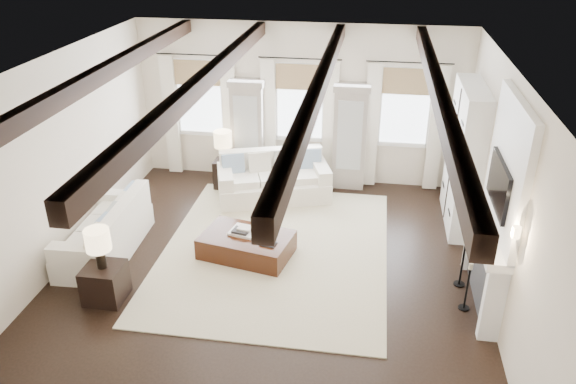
% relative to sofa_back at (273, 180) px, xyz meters
% --- Properties ---
extents(ground, '(7.50, 7.50, 0.00)m').
position_rel_sofa_back_xyz_m(ground, '(0.38, -2.77, -0.36)').
color(ground, black).
rests_on(ground, ground).
extents(room_shell, '(6.54, 7.54, 3.22)m').
position_rel_sofa_back_xyz_m(room_shell, '(1.13, -1.88, 1.53)').
color(room_shell, '#F1E5CF').
rests_on(room_shell, ground).
extents(area_rug, '(3.65, 4.55, 0.02)m').
position_rel_sofa_back_xyz_m(area_rug, '(0.38, -1.93, -0.35)').
color(area_rug, beige).
rests_on(area_rug, ground).
extents(sofa_back, '(2.30, 1.56, 0.90)m').
position_rel_sofa_back_xyz_m(sofa_back, '(0.00, 0.00, 0.00)').
color(sofa_back, white).
rests_on(sofa_back, ground).
extents(sofa_left, '(1.00, 2.08, 0.88)m').
position_rel_sofa_back_xyz_m(sofa_left, '(-2.30, -2.38, -0.01)').
color(sofa_left, white).
rests_on(sofa_left, ground).
extents(ottoman, '(1.57, 1.16, 0.37)m').
position_rel_sofa_back_xyz_m(ottoman, '(-0.05, -2.13, -0.17)').
color(ottoman, black).
rests_on(ottoman, ground).
extents(tray, '(0.57, 0.47, 0.04)m').
position_rel_sofa_back_xyz_m(tray, '(-0.08, -2.05, 0.03)').
color(tray, white).
rests_on(tray, ottoman).
extents(book_lower, '(0.30, 0.25, 0.04)m').
position_rel_sofa_back_xyz_m(book_lower, '(-0.15, -2.11, 0.07)').
color(book_lower, '#262628').
rests_on(book_lower, tray).
extents(book_upper, '(0.25, 0.21, 0.03)m').
position_rel_sofa_back_xyz_m(book_upper, '(-0.09, -2.07, 0.11)').
color(book_upper, beige).
rests_on(book_upper, book_lower).
extents(book_loose, '(0.27, 0.22, 0.03)m').
position_rel_sofa_back_xyz_m(book_loose, '(0.35, -2.35, 0.03)').
color(book_loose, '#262628').
rests_on(book_loose, ottoman).
extents(side_table_front, '(0.54, 0.54, 0.54)m').
position_rel_sofa_back_xyz_m(side_table_front, '(-1.80, -3.57, -0.09)').
color(side_table_front, black).
rests_on(side_table_front, ground).
extents(lamp_front, '(0.35, 0.35, 0.61)m').
position_rel_sofa_back_xyz_m(lamp_front, '(-1.80, -3.57, 0.59)').
color(lamp_front, black).
rests_on(lamp_front, side_table_front).
extents(side_table_back, '(0.40, 0.40, 0.59)m').
position_rel_sofa_back_xyz_m(side_table_back, '(-1.05, 0.28, -0.06)').
color(side_table_back, black).
rests_on(side_table_back, ground).
extents(lamp_back, '(0.36, 0.36, 0.61)m').
position_rel_sofa_back_xyz_m(lamp_back, '(-1.05, 0.28, 0.65)').
color(lamp_back, black).
rests_on(lamp_back, side_table_back).
extents(candlestick_near, '(0.15, 0.15, 0.76)m').
position_rel_sofa_back_xyz_m(candlestick_near, '(3.28, -3.01, -0.05)').
color(candlestick_near, black).
rests_on(candlestick_near, ground).
extents(candlestick_far, '(0.17, 0.17, 0.83)m').
position_rel_sofa_back_xyz_m(candlestick_far, '(3.28, -2.43, -0.02)').
color(candlestick_far, black).
rests_on(candlestick_far, ground).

